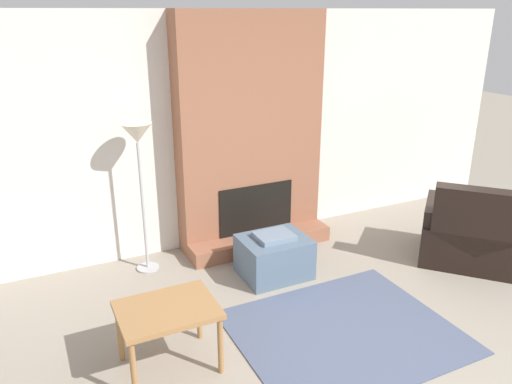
{
  "coord_description": "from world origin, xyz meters",
  "views": [
    {
      "loc": [
        -2.3,
        -2.09,
        2.59
      ],
      "look_at": [
        0.0,
        2.67,
        0.65
      ],
      "focal_mm": 35.0,
      "sensor_mm": 36.0,
      "label": 1
    }
  ],
  "objects_px": {
    "ottoman": "(274,256)",
    "armchair": "(468,237)",
    "floor_lamp_left": "(138,145)",
    "side_table": "(167,315)"
  },
  "relations": [
    {
      "from": "ottoman",
      "to": "floor_lamp_left",
      "type": "height_order",
      "value": "floor_lamp_left"
    },
    {
      "from": "side_table",
      "to": "floor_lamp_left",
      "type": "xyz_separation_m",
      "value": [
        0.23,
        1.6,
        0.9
      ]
    },
    {
      "from": "ottoman",
      "to": "armchair",
      "type": "bearing_deg",
      "value": -17.75
    },
    {
      "from": "armchair",
      "to": "floor_lamp_left",
      "type": "bearing_deg",
      "value": 24.31
    },
    {
      "from": "armchair",
      "to": "floor_lamp_left",
      "type": "relative_size",
      "value": 0.8
    },
    {
      "from": "armchair",
      "to": "side_table",
      "type": "xyz_separation_m",
      "value": [
        -3.38,
        -0.25,
        0.16
      ]
    },
    {
      "from": "ottoman",
      "to": "floor_lamp_left",
      "type": "bearing_deg",
      "value": 148.5
    },
    {
      "from": "armchair",
      "to": "side_table",
      "type": "relative_size",
      "value": 1.72
    },
    {
      "from": "floor_lamp_left",
      "to": "side_table",
      "type": "bearing_deg",
      "value": -98.13
    },
    {
      "from": "ottoman",
      "to": "side_table",
      "type": "distance_m",
      "value": 1.66
    }
  ]
}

